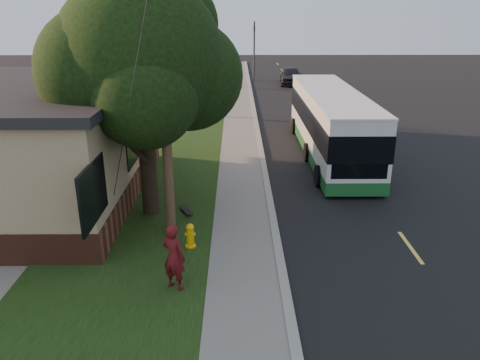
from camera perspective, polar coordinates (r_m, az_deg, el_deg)
name	(u,v)px	position (r m, az deg, el deg)	size (l,w,h in m)	color
ground	(277,248)	(14.21, 4.59, -8.26)	(120.00, 120.00, 0.00)	black
road	(341,151)	(24.00, 12.16, 3.48)	(8.00, 80.00, 0.01)	black
curb	(261,150)	(23.44, 2.56, 3.66)	(0.25, 80.00, 0.12)	gray
sidewalk	(241,151)	(23.41, 0.11, 3.61)	(2.00, 80.00, 0.08)	slate
grass_verge	(171,151)	(23.64, -8.42, 3.54)	(5.00, 80.00, 0.07)	black
fire_hydrant	(190,235)	(14.02, -6.08, -6.73)	(0.32, 0.32, 0.74)	yellow
utility_pole	(163,88)	(13.74, -9.34, 11.06)	(2.86, 3.21, 9.07)	#473321
leafy_tree	(142,62)	(15.44, -11.81, 13.92)	(6.30, 6.00, 7.80)	black
bare_tree_near	(201,83)	(30.85, -4.78, 11.65)	(1.38, 1.21, 4.31)	black
bare_tree_far	(216,64)	(42.72, -2.92, 13.91)	(1.38, 1.21, 4.03)	black
traffic_signal	(254,47)	(46.59, 1.73, 15.90)	(0.18, 0.22, 5.50)	#2D2D30
transit_bus	(331,122)	(22.78, 11.00, 6.95)	(2.64, 11.44, 3.10)	silver
skateboarder	(174,257)	(11.90, -8.07, -9.23)	(0.65, 0.42, 1.77)	#531013
skateboard_main	(186,210)	(16.43, -6.57, -3.69)	(0.56, 0.88, 0.08)	black
dumpster	(58,148)	(23.29, -21.30, 3.62)	(1.61, 1.43, 1.18)	black
distant_car	(291,75)	(44.68, 6.19, 12.56)	(1.92, 4.76, 1.62)	black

